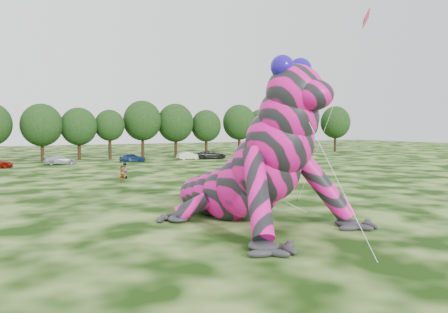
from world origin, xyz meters
name	(u,v)px	position (x,y,z in m)	size (l,w,h in m)	color
ground	(306,223)	(0.00, 0.00, 0.00)	(240.00, 240.00, 0.00)	#16330A
inflatable_gecko	(232,143)	(-3.27, 3.15, 4.77)	(16.06, 19.07, 9.53)	#EA0E8A
flying_kite	(361,31)	(7.00, 2.99, 12.48)	(3.73, 4.27, 14.36)	#DB1B47
tree_7	(42,132)	(-10.08, 56.80, 4.74)	(6.68, 6.01, 9.48)	black
tree_8	(79,134)	(-4.22, 56.99, 4.47)	(6.14, 5.53, 8.94)	black
tree_9	(110,134)	(1.06, 57.35, 4.34)	(5.27, 4.74, 8.68)	black
tree_10	(143,129)	(7.40, 58.58, 5.25)	(7.09, 6.38, 10.50)	black
tree_11	(176,130)	(13.79, 58.20, 5.03)	(7.01, 6.31, 10.07)	black
tree_12	(206,133)	(20.01, 57.74, 4.49)	(5.99, 5.39, 8.97)	black
tree_13	(239,130)	(27.13, 57.13, 5.06)	(6.83, 6.15, 10.13)	black
tree_14	(262,131)	(33.46, 58.72, 4.70)	(6.82, 6.14, 9.40)	black
tree_15	(284,131)	(38.47, 57.77, 4.82)	(7.17, 6.45, 9.63)	black
tree_16	(305,131)	(45.45, 59.37, 4.69)	(6.26, 5.63, 9.37)	black
tree_17	(335,129)	(51.95, 56.66, 5.15)	(6.98, 6.28, 10.30)	black
car_3	(60,160)	(-8.18, 49.16, 0.68)	(1.92, 4.72, 1.37)	#B2B6BD
car_4	(132,158)	(2.63, 48.29, 0.70)	(1.66, 4.13, 1.41)	navy
car_5	(189,156)	(12.67, 49.00, 0.66)	(1.40, 4.03, 1.33)	silver
car_6	(211,155)	(16.86, 48.68, 0.73)	(2.41, 5.22, 1.45)	#232325
car_7	(265,155)	(26.44, 46.26, 0.62)	(1.74, 4.29, 1.24)	white
spectator_1	(125,171)	(-4.04, 26.87, 0.87)	(0.85, 0.66, 1.75)	gray
spectator_3	(238,163)	(11.95, 29.94, 0.87)	(1.02, 0.43, 1.75)	gray
spectator_0	(122,174)	(-5.03, 23.94, 0.84)	(0.61, 0.40, 1.67)	gray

